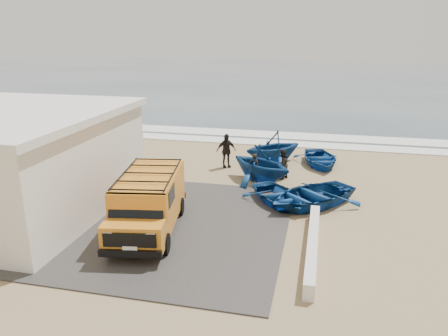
{
  "coord_description": "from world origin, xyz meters",
  "views": [
    {
      "loc": [
        5.07,
        -16.94,
        7.4
      ],
      "look_at": [
        0.67,
        2.12,
        1.2
      ],
      "focal_mm": 35.0,
      "sensor_mm": 36.0,
      "label": 1
    }
  ],
  "objects_px": {
    "building": "(11,162)",
    "boat_mid_right": "(320,159)",
    "van": "(148,201)",
    "parapet": "(312,245)",
    "boat_near_left": "(279,196)",
    "boat_mid_left": "(261,163)",
    "fisherman_middle": "(282,164)",
    "boat_far_left": "(273,147)",
    "boat_near_right": "(311,196)",
    "fisherman_front": "(255,168)",
    "fisherman_back": "(226,151)"
  },
  "relations": [
    {
      "from": "boat_mid_right",
      "to": "boat_near_left",
      "type": "bearing_deg",
      "value": -117.78
    },
    {
      "from": "boat_mid_right",
      "to": "boat_near_right",
      "type": "bearing_deg",
      "value": -105.7
    },
    {
      "from": "building",
      "to": "fisherman_middle",
      "type": "bearing_deg",
      "value": 32.19
    },
    {
      "from": "building",
      "to": "fisherman_middle",
      "type": "distance_m",
      "value": 12.66
    },
    {
      "from": "parapet",
      "to": "boat_near_right",
      "type": "distance_m",
      "value": 4.37
    },
    {
      "from": "boat_far_left",
      "to": "boat_near_right",
      "type": "bearing_deg",
      "value": -19.12
    },
    {
      "from": "van",
      "to": "boat_near_left",
      "type": "bearing_deg",
      "value": 29.96
    },
    {
      "from": "building",
      "to": "fisherman_middle",
      "type": "relative_size",
      "value": 5.95
    },
    {
      "from": "parapet",
      "to": "boat_near_right",
      "type": "relative_size",
      "value": 1.36
    },
    {
      "from": "parapet",
      "to": "boat_near_right",
      "type": "xyz_separation_m",
      "value": [
        -0.24,
        4.36,
        0.18
      ]
    },
    {
      "from": "boat_near_right",
      "to": "fisherman_front",
      "type": "distance_m",
      "value": 3.89
    },
    {
      "from": "boat_mid_left",
      "to": "boat_mid_right",
      "type": "distance_m",
      "value": 4.54
    },
    {
      "from": "building",
      "to": "boat_mid_left",
      "type": "height_order",
      "value": "building"
    },
    {
      "from": "parapet",
      "to": "boat_mid_left",
      "type": "distance_m",
      "value": 7.7
    },
    {
      "from": "boat_mid_left",
      "to": "van",
      "type": "bearing_deg",
      "value": -173.13
    },
    {
      "from": "boat_mid_right",
      "to": "fisherman_middle",
      "type": "bearing_deg",
      "value": -136.56
    },
    {
      "from": "building",
      "to": "fisherman_back",
      "type": "height_order",
      "value": "building"
    },
    {
      "from": "boat_near_left",
      "to": "boat_mid_right",
      "type": "relative_size",
      "value": 0.95
    },
    {
      "from": "building",
      "to": "boat_far_left",
      "type": "relative_size",
      "value": 2.63
    },
    {
      "from": "boat_near_left",
      "to": "fisherman_back",
      "type": "distance_m",
      "value": 5.99
    },
    {
      "from": "boat_near_left",
      "to": "fisherman_front",
      "type": "distance_m",
      "value": 3.14
    },
    {
      "from": "boat_mid_right",
      "to": "parapet",
      "type": "bearing_deg",
      "value": -103.42
    },
    {
      "from": "boat_mid_right",
      "to": "fisherman_back",
      "type": "height_order",
      "value": "fisherman_back"
    },
    {
      "from": "parapet",
      "to": "boat_near_left",
      "type": "xyz_separation_m",
      "value": [
        -1.62,
        4.19,
        0.09
      ]
    },
    {
      "from": "building",
      "to": "van",
      "type": "bearing_deg",
      "value": -5.35
    },
    {
      "from": "van",
      "to": "boat_mid_right",
      "type": "height_order",
      "value": "van"
    },
    {
      "from": "building",
      "to": "fisherman_front",
      "type": "height_order",
      "value": "building"
    },
    {
      "from": "boat_far_left",
      "to": "fisherman_middle",
      "type": "xyz_separation_m",
      "value": [
        0.79,
        -2.82,
        -0.15
      ]
    },
    {
      "from": "boat_near_left",
      "to": "fisherman_middle",
      "type": "height_order",
      "value": "fisherman_middle"
    },
    {
      "from": "fisherman_back",
      "to": "boat_near_right",
      "type": "bearing_deg",
      "value": -75.17
    },
    {
      "from": "boat_near_right",
      "to": "boat_far_left",
      "type": "bearing_deg",
      "value": 154.43
    },
    {
      "from": "boat_mid_right",
      "to": "boat_far_left",
      "type": "relative_size",
      "value": 1.04
    },
    {
      "from": "fisherman_back",
      "to": "building",
      "type": "bearing_deg",
      "value": -164.1
    },
    {
      "from": "boat_near_right",
      "to": "fisherman_middle",
      "type": "relative_size",
      "value": 2.8
    },
    {
      "from": "parapet",
      "to": "boat_mid_left",
      "type": "relative_size",
      "value": 1.66
    },
    {
      "from": "building",
      "to": "boat_near_right",
      "type": "bearing_deg",
      "value": 15.31
    },
    {
      "from": "boat_near_right",
      "to": "boat_mid_left",
      "type": "height_order",
      "value": "boat_mid_left"
    },
    {
      "from": "boat_far_left",
      "to": "fisherman_back",
      "type": "bearing_deg",
      "value": -99.01
    },
    {
      "from": "parapet",
      "to": "fisherman_back",
      "type": "bearing_deg",
      "value": 119.55
    },
    {
      "from": "fisherman_front",
      "to": "fisherman_middle",
      "type": "bearing_deg",
      "value": -127.23
    },
    {
      "from": "van",
      "to": "boat_far_left",
      "type": "relative_size",
      "value": 1.56
    },
    {
      "from": "building",
      "to": "parapet",
      "type": "height_order",
      "value": "building"
    },
    {
      "from": "boat_near_left",
      "to": "boat_mid_left",
      "type": "bearing_deg",
      "value": 77.94
    },
    {
      "from": "van",
      "to": "fisherman_back",
      "type": "xyz_separation_m",
      "value": [
        1.08,
        8.61,
        -0.26
      ]
    },
    {
      "from": "boat_near_left",
      "to": "fisherman_front",
      "type": "bearing_deg",
      "value": 84.11
    },
    {
      "from": "building",
      "to": "fisherman_back",
      "type": "distance_m",
      "value": 10.97
    },
    {
      "from": "boat_near_right",
      "to": "fisherman_back",
      "type": "relative_size",
      "value": 2.3
    },
    {
      "from": "parapet",
      "to": "van",
      "type": "bearing_deg",
      "value": 176.22
    },
    {
      "from": "building",
      "to": "boat_mid_right",
      "type": "height_order",
      "value": "building"
    },
    {
      "from": "boat_near_right",
      "to": "boat_far_left",
      "type": "xyz_separation_m",
      "value": [
        -2.41,
        6.17,
        0.48
      ]
    }
  ]
}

